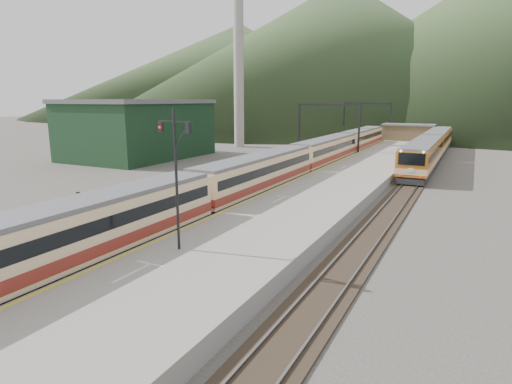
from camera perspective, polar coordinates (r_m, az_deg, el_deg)
The scene contains 16 objects.
track_main at distance 50.94m, azimuth 7.37°, elevation 2.53°, with size 2.60×200.00×0.23m.
track_far at distance 52.80m, azimuth 2.25°, elevation 2.96°, with size 2.60×200.00×0.23m.
track_second at distance 48.39m, azimuth 20.29°, elevation 1.36°, with size 2.60×200.00×0.23m.
platform at distance 47.39m, azimuth 12.95°, elevation 2.13°, with size 8.00×100.00×1.00m, color gray.
gantry_near at distance 65.43m, azimuth 9.63°, elevation 9.44°, with size 9.55×0.25×8.00m.
gantry_far at distance 89.58m, azimuth 14.53°, elevation 9.92°, with size 9.55×0.25×8.00m.
warehouse at distance 66.77m, azimuth -15.37°, elevation 8.14°, with size 14.50×20.50×8.60m.
smokestack at distance 79.72m, azimuth -2.33°, elevation 16.84°, with size 1.80×1.80×30.00m, color #9E998E.
station_shed at distance 86.29m, azimuth 19.64°, elevation 7.53°, with size 9.40×4.40×3.10m.
hill_a at distance 206.48m, azimuth 11.43°, elevation 17.93°, with size 180.00×180.00×60.00m, color #334E28.
hill_d at distance 283.28m, azimuth -2.04°, elevation 16.02°, with size 200.00×200.00×55.00m, color #334E28.
main_train at distance 46.82m, azimuth 5.72°, elevation 4.06°, with size 2.82×77.34×3.44m.
second_train at distance 65.53m, azimuth 22.34°, elevation 5.66°, with size 3.08×41.90×3.76m.
signal_mast at distance 21.52m, azimuth -10.63°, elevation 3.43°, with size 2.19×0.41×7.10m.
short_signal_b at distance 46.73m, azimuth 0.88°, elevation 3.50°, with size 0.26×0.22×2.27m.
short_signal_c at distance 32.24m, azimuth -22.54°, elevation -1.41°, with size 0.23×0.17×2.27m.
Camera 1 is at (16.77, -7.35, 8.52)m, focal length 30.00 mm.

